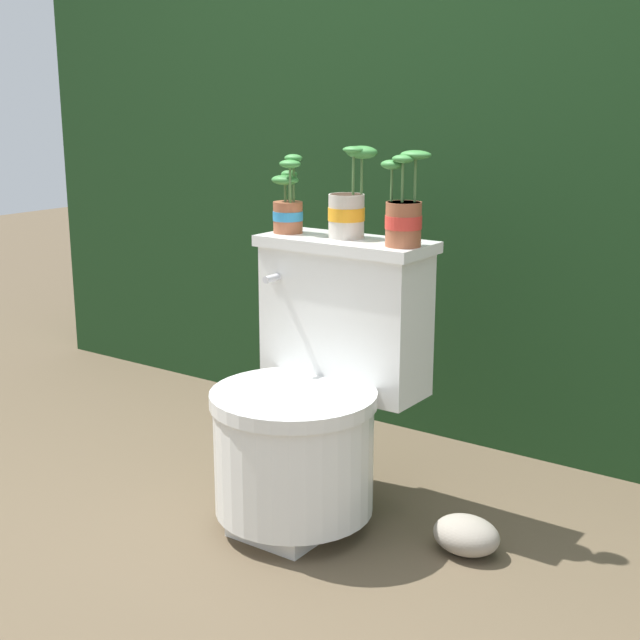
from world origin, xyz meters
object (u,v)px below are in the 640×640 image
potted_plant_left (288,204)px  potted_plant_midleft (348,206)px  toilet (313,401)px  potted_plant_middle (404,213)px  garden_stone (466,535)px

potted_plant_left → potted_plant_midleft: size_ratio=0.89×
toilet → potted_plant_left: (-0.19, 0.14, 0.50)m
potted_plant_middle → garden_stone: (0.25, -0.08, -0.78)m
potted_plant_left → garden_stone: 1.00m
potted_plant_left → toilet: bearing=-37.2°
potted_plant_left → potted_plant_middle: bearing=-1.9°
garden_stone → potted_plant_middle: bearing=161.4°
garden_stone → toilet: bearing=-174.1°
potted_plant_midleft → garden_stone: potted_plant_midleft is taller
toilet → potted_plant_midleft: size_ratio=3.05×
toilet → potted_plant_middle: bearing=34.2°
potted_plant_left → potted_plant_middle: 0.38m
toilet → potted_plant_middle: 0.55m
potted_plant_left → garden_stone: potted_plant_left is taller
potted_plant_midleft → potted_plant_middle: bearing=-9.7°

